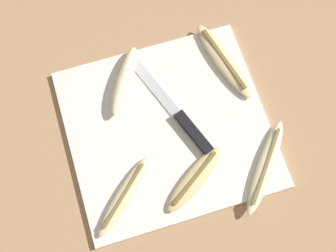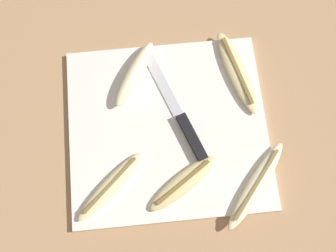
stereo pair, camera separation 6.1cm
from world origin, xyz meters
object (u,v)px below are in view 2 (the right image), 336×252
banana_bright_far (135,74)px  banana_ripe_center (237,72)px  knife (186,126)px  banana_pale_long (256,185)px  banana_spotted_left (183,183)px  banana_soft_right (111,186)px

banana_bright_far → banana_ripe_center: bearing=-3.8°
knife → banana_pale_long: (0.12, -0.13, 0.00)m
banana_spotted_left → banana_bright_far: banana_bright_far is taller
knife → banana_bright_far: (-0.09, 0.12, 0.01)m
banana_spotted_left → knife: bearing=81.1°
knife → banana_pale_long: bearing=-67.6°
knife → banana_ripe_center: bearing=21.9°
banana_soft_right → banana_ripe_center: bearing=37.7°
knife → banana_spotted_left: 0.12m
banana_bright_far → banana_pale_long: (0.22, -0.26, -0.01)m
banana_bright_far → banana_pale_long: size_ratio=0.86×
banana_soft_right → banana_ripe_center: size_ratio=0.74×
banana_soft_right → knife: bearing=34.2°
banana_soft_right → banana_ripe_center: 0.35m
banana_soft_right → banana_pale_long: (0.28, -0.03, 0.00)m
banana_soft_right → banana_pale_long: 0.28m
banana_spotted_left → banana_soft_right: 0.14m
knife → banana_bright_far: size_ratio=1.61×
banana_bright_far → banana_soft_right: size_ratio=1.02×
banana_spotted_left → banana_ripe_center: 0.26m
banana_bright_far → banana_pale_long: bearing=-49.8°
banana_pale_long → knife: bearing=132.4°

